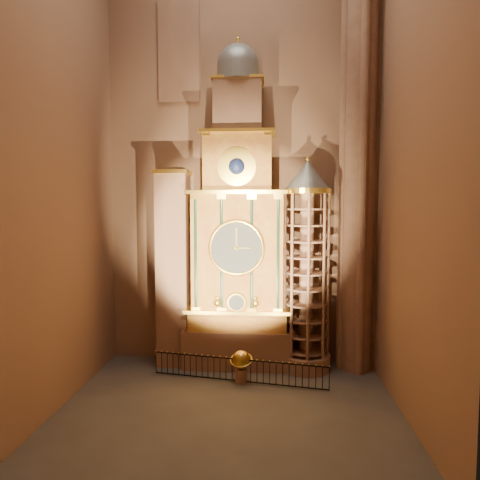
# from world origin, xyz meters

# --- Properties ---
(floor) EXTENTS (14.00, 14.00, 0.00)m
(floor) POSITION_xyz_m (0.00, 0.00, 0.00)
(floor) COLOR #383330
(floor) RESTS_ON ground
(wall_back) EXTENTS (22.00, 0.00, 22.00)m
(wall_back) POSITION_xyz_m (0.00, 6.00, 11.00)
(wall_back) COLOR #8A644A
(wall_back) RESTS_ON floor
(wall_left) EXTENTS (0.00, 22.00, 22.00)m
(wall_left) POSITION_xyz_m (-7.00, 0.00, 11.00)
(wall_left) COLOR #8A644A
(wall_left) RESTS_ON floor
(wall_right) EXTENTS (0.00, 22.00, 22.00)m
(wall_right) POSITION_xyz_m (7.00, 0.00, 11.00)
(wall_right) COLOR #8A644A
(wall_right) RESTS_ON floor
(astronomical_clock) EXTENTS (5.60, 2.41, 16.70)m
(astronomical_clock) POSITION_xyz_m (0.00, 4.96, 6.68)
(astronomical_clock) COLOR #8C634C
(astronomical_clock) RESTS_ON floor
(portrait_tower) EXTENTS (1.80, 1.60, 10.20)m
(portrait_tower) POSITION_xyz_m (-3.40, 4.98, 5.15)
(portrait_tower) COLOR #8C634C
(portrait_tower) RESTS_ON floor
(stair_turret) EXTENTS (2.50, 2.50, 10.80)m
(stair_turret) POSITION_xyz_m (3.50, 4.70, 5.27)
(stair_turret) COLOR #8C634C
(stair_turret) RESTS_ON floor
(gothic_pier) EXTENTS (2.04, 2.04, 22.00)m
(gothic_pier) POSITION_xyz_m (6.10, 5.00, 11.00)
(gothic_pier) COLOR #8C634C
(gothic_pier) RESTS_ON floor
(stained_glass_window) EXTENTS (2.20, 0.14, 5.20)m
(stained_glass_window) POSITION_xyz_m (-3.20, 5.92, 16.50)
(stained_glass_window) COLOR navy
(stained_glass_window) RESTS_ON wall_back
(celestial_globe) EXTENTS (1.21, 1.15, 1.54)m
(celestial_globe) POSITION_xyz_m (0.32, 2.73, 0.93)
(celestial_globe) COLOR #8C634C
(celestial_globe) RESTS_ON floor
(iron_railing) EXTENTS (8.33, 1.54, 1.10)m
(iron_railing) POSITION_xyz_m (0.18, 2.69, 0.60)
(iron_railing) COLOR black
(iron_railing) RESTS_ON floor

